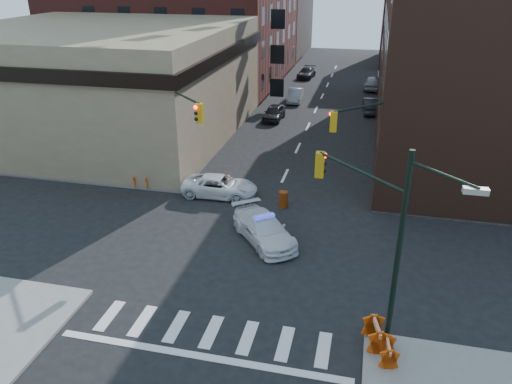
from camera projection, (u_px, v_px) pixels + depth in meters
The scene contains 27 objects.
ground at pixel (251, 247), 26.09m from camera, with size 140.00×140.00×0.00m, color black.
sidewalk_nw at pixel (130, 88), 59.84m from camera, with size 34.00×54.50×0.15m, color gray.
bank_building at pixel (103, 81), 42.36m from camera, with size 22.00×22.00×9.00m, color #927C5F.
commercial_row_ne at pixel (472, 53), 40.44m from camera, with size 14.00×34.00×14.00m, color #44271B.
filler_nw at pixel (245, 2), 81.02m from camera, with size 20.00×18.00×16.00m, color brown.
filler_ne at pixel (439, 22), 72.10m from camera, with size 16.00×16.00×12.00m, color #58211B.
signal_pole_se at pixel (377, 233), 18.03m from camera, with size 5.40×5.27×8.00m.
signal_pole_nw at pixel (178, 130), 30.23m from camera, with size 3.58×3.67×8.00m.
signal_pole_ne at pixel (375, 144), 27.82m from camera, with size 3.67×3.58×8.00m.
tree_ne_near at pixel (396, 83), 46.13m from camera, with size 3.00×3.00×4.85m.
tree_ne_far at pixel (394, 68), 53.22m from camera, with size 3.00×3.00×4.85m.
police_car at pixel (264, 229), 26.42m from camera, with size 2.00×4.93×1.43m, color white.
pickup at pixel (220, 186), 31.67m from camera, with size 2.21×4.80×1.33m, color white.
parked_car_wnear at pixel (274, 113), 47.33m from camera, with size 1.64×4.08×1.39m, color black.
parked_car_wfar at pixel (295, 95), 53.65m from camera, with size 1.45×4.15×1.37m, color #999CA2.
parked_car_wdeep at pixel (306, 73), 65.11m from camera, with size 1.83×4.49×1.30m, color black.
parked_car_enear at pixel (372, 105), 49.65m from camera, with size 1.59×4.56×1.50m, color black.
parked_car_efar at pixel (373, 83), 58.89m from camera, with size 1.87×4.64×1.58m, color #94969C.
pedestrian_a at pixel (175, 170), 32.93m from camera, with size 0.71×0.47×1.96m, color black.
pedestrian_b at pixel (129, 151), 36.31m from camera, with size 0.95×0.74×1.95m, color black.
pedestrian_c at pixel (105, 166), 33.87m from camera, with size 1.03×0.43×1.76m, color #1E242E.
barrel_road at pixel (283, 199), 30.27m from camera, with size 0.56×0.56×1.00m, color #F1600B.
barrel_bank at pixel (222, 182), 32.62m from camera, with size 0.57×0.57×1.02m, color #DC4C0A.
barricade_se_a at pixel (376, 334), 18.98m from camera, with size 1.30×0.65×0.98m, color #C54A09, non-canonical shape.
barricade_se_b at pixel (387, 352), 18.24m from camera, with size 1.08×0.54×0.81m, color #C15909, non-canonical shape.
barricade_nw_a at pixel (142, 181), 32.71m from camera, with size 1.13×0.56×0.85m, color orange, non-canonical shape.
barricade_nw_b at pixel (131, 166), 34.84m from camera, with size 1.35×0.68×1.02m, color #DB4A0A, non-canonical shape.
Camera 1 is at (5.36, -21.89, 13.45)m, focal length 35.00 mm.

